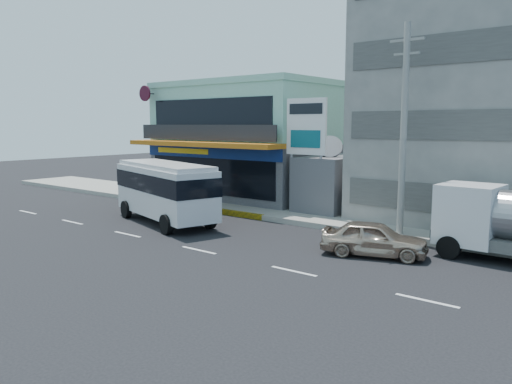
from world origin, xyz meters
The scene contains 10 objects.
ground centered at (0.00, 0.00, 0.00)m, with size 120.00×120.00×0.00m, color black.
sidewalk centered at (5.00, 9.50, 0.15)m, with size 70.00×5.00×0.30m, color gray.
shop_building centered at (-8.00, 13.95, 4.00)m, with size 12.40×11.70×8.00m.
gap_structure centered at (0.00, 12.00, 1.75)m, with size 3.00×6.00×3.50m, color #424146.
satellite_dish centered at (0.00, 11.00, 3.58)m, with size 1.50×1.50×0.15m, color slate.
billboard centered at (-0.50, 9.20, 4.93)m, with size 2.60×0.18×6.90m.
utility_pole_near centered at (6.00, 7.40, 5.15)m, with size 1.60×0.30×10.00m.
minibus centered at (-5.74, 3.14, 1.98)m, with size 8.34×4.63×3.32m.
sedan centered at (6.35, 3.90, 0.74)m, with size 1.74×4.34×1.48m, color #BBA58F.
motorcycle_rider centered at (-7.49, 6.78, 0.77)m, with size 1.92×1.13×2.33m.
Camera 1 is at (15.17, -14.93, 5.45)m, focal length 35.00 mm.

